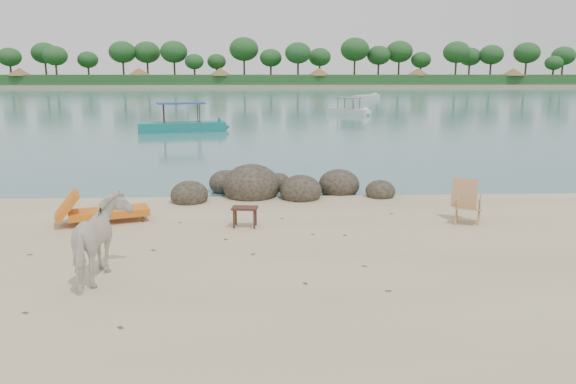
# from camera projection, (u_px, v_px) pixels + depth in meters

# --- Properties ---
(water) EXTENTS (400.00, 400.00, 0.00)m
(water) POSITION_uv_depth(u_px,v_px,m) (261.00, 93.00, 98.20)
(water) COLOR #3D6F7A
(water) RESTS_ON ground
(far_shore) EXTENTS (420.00, 90.00, 1.40)m
(far_shore) POSITION_uv_depth(u_px,v_px,m) (261.00, 84.00, 176.37)
(far_shore) COLOR tan
(far_shore) RESTS_ON ground
(far_scenery) EXTENTS (420.00, 18.00, 9.50)m
(far_scenery) POSITION_uv_depth(u_px,v_px,m) (261.00, 74.00, 143.18)
(far_scenery) COLOR #1E4C1E
(far_scenery) RESTS_ON ground
(boulders) EXTENTS (6.34, 2.90, 1.24)m
(boulders) POSITION_uv_depth(u_px,v_px,m) (273.00, 188.00, 16.31)
(boulders) COLOR #2A261C
(boulders) RESTS_ON ground
(cow) EXTENTS (0.76, 1.67, 1.41)m
(cow) POSITION_uv_depth(u_px,v_px,m) (102.00, 241.00, 9.52)
(cow) COLOR silver
(cow) RESTS_ON ground
(side_table) EXTENTS (0.62, 0.44, 0.47)m
(side_table) POSITION_uv_depth(u_px,v_px,m) (245.00, 218.00, 12.88)
(side_table) COLOR #341C15
(side_table) RESTS_ON ground
(lounge_chair) EXTENTS (2.42, 1.51, 0.68)m
(lounge_chair) POSITION_uv_depth(u_px,v_px,m) (109.00, 209.00, 13.30)
(lounge_chair) COLOR orange
(lounge_chair) RESTS_ON ground
(deck_chair) EXTENTS (0.88, 0.92, 1.01)m
(deck_chair) POSITION_uv_depth(u_px,v_px,m) (468.00, 204.00, 13.15)
(deck_chair) COLOR tan
(deck_chair) RESTS_ON ground
(boat_near) EXTENTS (6.06, 2.56, 2.88)m
(boat_near) POSITION_uv_depth(u_px,v_px,m) (181.00, 107.00, 34.29)
(boat_near) COLOR #167673
(boat_near) RESTS_ON water
(boat_mid) EXTENTS (3.99, 4.33, 2.36)m
(boat_mid) POSITION_uv_depth(u_px,v_px,m) (349.00, 100.00, 49.16)
(boat_mid) COLOR silver
(boat_mid) RESTS_ON water
(boat_far) EXTENTS (4.91, 5.69, 0.72)m
(boat_far) POSITION_uv_depth(u_px,v_px,m) (367.00, 97.00, 76.44)
(boat_far) COLOR silver
(boat_far) RESTS_ON water
(dead_leaves) EXTENTS (7.97, 6.37, 0.00)m
(dead_leaves) POSITION_uv_depth(u_px,v_px,m) (223.00, 253.00, 11.13)
(dead_leaves) COLOR brown
(dead_leaves) RESTS_ON ground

